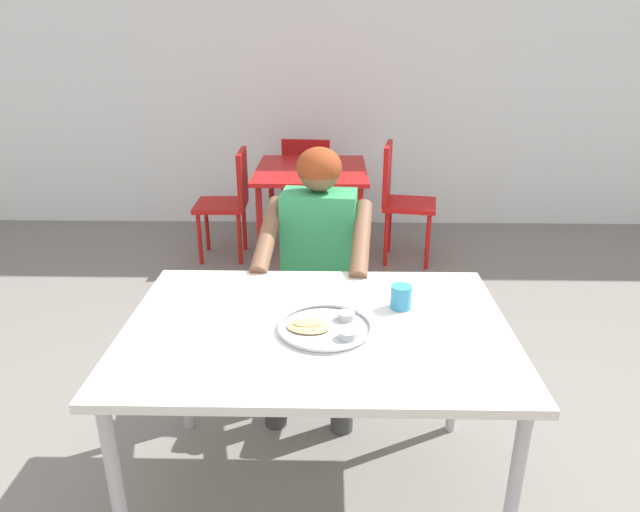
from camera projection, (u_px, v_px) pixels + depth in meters
name	position (u px, v px, depth m)	size (l,w,h in m)	color
ground_plane	(340.00, 510.00, 2.14)	(12.00, 12.00, 0.05)	slate
back_wall	(337.00, 26.00, 4.68)	(12.00, 0.12, 3.40)	white
table_foreground	(317.00, 341.00, 1.92)	(1.30, 0.91, 0.74)	silver
thali_tray	(325.00, 327.00, 1.86)	(0.32, 0.32, 0.03)	#B7BABF
drinking_cup	(401.00, 296.00, 2.00)	(0.08, 0.08, 0.09)	#338CBF
chair_foreground	(321.00, 281.00, 2.86)	(0.44, 0.47, 0.84)	silver
diner_foreground	(317.00, 256.00, 2.57)	(0.53, 0.58, 1.19)	#3C3C3C
table_background_red	(311.00, 180.00, 4.17)	(0.81, 0.92, 0.73)	#B71414
chair_red_left	(230.00, 197.00, 4.28)	(0.39, 0.39, 0.84)	#B01512
chair_red_right	(400.00, 195.00, 4.22)	(0.45, 0.45, 0.90)	red
chair_red_far	(308.00, 179.00, 4.84)	(0.46, 0.43, 0.84)	#AA1414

